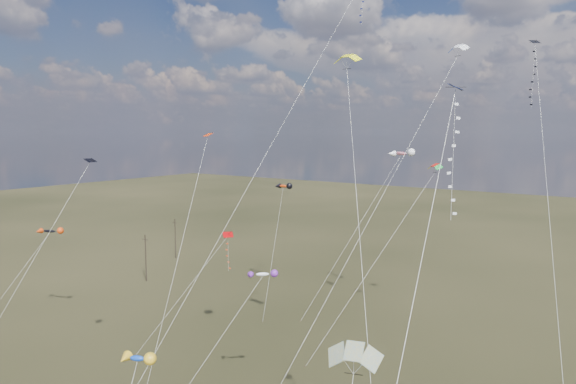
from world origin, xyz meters
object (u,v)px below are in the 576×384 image
Objects in this scene: parafoil_yellow at (347,58)px; novelty_black_orange at (49,231)px; utility_pole_near at (146,258)px; diamond_black_high at (535,90)px; utility_pole_far at (175,238)px.

parafoil_yellow reaches higher than novelty_black_orange.
novelty_black_orange is at bearing -171.96° from parafoil_yellow.
utility_pole_near is 55.38m from parafoil_yellow.
novelty_black_orange is at bearing -158.56° from diamond_black_high.
parafoil_yellow is 45.70m from novelty_black_orange.
diamond_black_high is 1.06× the size of parafoil_yellow.
utility_pole_far is (-8.00, 14.00, 0.00)m from utility_pole_near.
diamond_black_high is (58.89, 1.59, 25.39)m from utility_pole_near.
utility_pole_far is 36.93m from novelty_black_orange.
novelty_black_orange is (4.97, -19.58, 8.21)m from utility_pole_near.
utility_pole_near is at bearing 104.25° from novelty_black_orange.
utility_pole_near is 0.23× the size of diamond_black_high.
parafoil_yellow reaches higher than utility_pole_far.
diamond_black_high is at bearing 21.44° from novelty_black_orange.
utility_pole_near is 16.12m from utility_pole_far.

